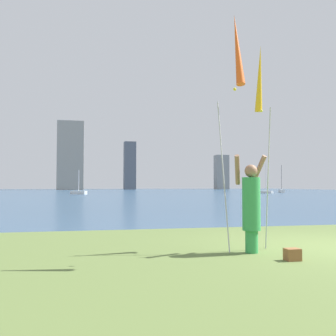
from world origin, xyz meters
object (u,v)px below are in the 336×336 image
object	(u,v)px
sailboat_2	(282,191)
sailboat_5	(266,191)
kite_flag_right	(260,83)
bag	(292,254)
kite_flag_left	(237,55)
sailboat_1	(79,192)
person	(251,204)

from	to	relation	value
sailboat_2	sailboat_5	xyz separation A→B (m)	(-5.04, -4.48, -0.03)
kite_flag_right	bag	size ratio (longest dim) A/B	16.82
bag	sailboat_2	bearing A→B (deg)	61.84
kite_flag_left	kite_flag_right	bearing A→B (deg)	48.08
sailboat_1	kite_flag_left	bearing A→B (deg)	-85.73
person	bag	world-z (taller)	person
person	sailboat_1	bearing A→B (deg)	79.44
sailboat_1	sailboat_5	size ratio (longest dim) A/B	0.75
bag	sailboat_5	distance (m)	54.75
person	kite_flag_left	world-z (taller)	kite_flag_left
kite_flag_right	kite_flag_left	bearing A→B (deg)	-131.92
kite_flag_right	sailboat_5	distance (m)	53.50
kite_flag_right	bag	bearing A→B (deg)	-94.18
bag	sailboat_1	size ratio (longest dim) A/B	0.08
bag	sailboat_2	size ratio (longest dim) A/B	0.05
person	bag	xyz separation A→B (m)	(0.38, -0.87, -0.84)
sailboat_1	sailboat_5	distance (m)	28.32
sailboat_1	kite_flag_right	bearing A→B (deg)	-84.49
person	sailboat_2	world-z (taller)	sailboat_2
kite_flag_left	sailboat_2	size ratio (longest dim) A/B	0.96
person	bag	size ratio (longest dim) A/B	7.47
kite_flag_left	bag	distance (m)	3.73
kite_flag_left	sailboat_2	world-z (taller)	sailboat_2
sailboat_1	sailboat_5	xyz separation A→B (m)	(28.32, -0.50, -0.01)
kite_flag_left	person	bearing A→B (deg)	46.33
sailboat_2	sailboat_1	bearing A→B (deg)	-173.19
bag	sailboat_1	bearing A→B (deg)	95.23
person	kite_flag_right	world-z (taller)	kite_flag_right
person	kite_flag_left	size ratio (longest dim) A/B	0.43
kite_flag_left	sailboat_5	distance (m)	54.91
kite_flag_right	sailboat_2	bearing A→B (deg)	61.28
sailboat_5	kite_flag_right	bearing A→B (deg)	-116.29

